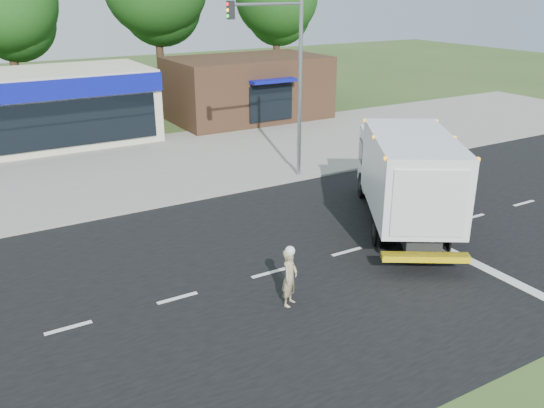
{
  "coord_description": "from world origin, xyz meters",
  "views": [
    {
      "loc": [
        -10.92,
        -13.65,
        8.28
      ],
      "look_at": [
        -2.14,
        1.29,
        1.7
      ],
      "focal_mm": 38.0,
      "sensor_mm": 36.0,
      "label": 1
    }
  ],
  "objects": [
    {
      "name": "road_asphalt",
      "position": [
        0.0,
        0.0,
        0.0
      ],
      "size": [
        60.0,
        14.0,
        0.02
      ],
      "primitive_type": "cube",
      "color": "black",
      "rests_on": "ground"
    },
    {
      "name": "emergency_worker",
      "position": [
        -3.44,
        -1.88,
        0.87
      ],
      "size": [
        0.73,
        0.68,
        1.78
      ],
      "rotation": [
        0.0,
        0.0,
        0.62
      ],
      "color": "tan",
      "rests_on": "ground"
    },
    {
      "name": "background_trees",
      "position": [
        -0.85,
        28.16,
        7.38
      ],
      "size": [
        36.77,
        7.39,
        12.1
      ],
      "color": "#332114",
      "rests_on": "ground"
    },
    {
      "name": "sidewalk",
      "position": [
        0.0,
        8.2,
        0.06
      ],
      "size": [
        60.0,
        2.4,
        0.12
      ],
      "primitive_type": "cube",
      "color": "gray",
      "rests_on": "ground"
    },
    {
      "name": "brown_storefront",
      "position": [
        7.0,
        19.98,
        2.0
      ],
      "size": [
        10.0,
        6.7,
        4.0
      ],
      "color": "#382316",
      "rests_on": "ground"
    },
    {
      "name": "parking_apron",
      "position": [
        0.0,
        14.0,
        0.01
      ],
      "size": [
        60.0,
        9.0,
        0.02
      ],
      "primitive_type": "cube",
      "color": "gray",
      "rests_on": "ground"
    },
    {
      "name": "ems_box_truck",
      "position": [
        3.08,
        0.78,
        2.09
      ],
      "size": [
        6.47,
        8.25,
        3.62
      ],
      "rotation": [
        0.0,
        0.0,
        1.01
      ],
      "color": "black",
      "rests_on": "ground"
    },
    {
      "name": "lane_markings",
      "position": [
        1.35,
        -1.35,
        0.02
      ],
      "size": [
        55.2,
        7.0,
        0.01
      ],
      "color": "silver",
      "rests_on": "road_asphalt"
    },
    {
      "name": "ground",
      "position": [
        0.0,
        0.0,
        0.0
      ],
      "size": [
        120.0,
        120.0,
        0.0
      ],
      "primitive_type": "plane",
      "color": "#385123",
      "rests_on": "ground"
    },
    {
      "name": "traffic_signal_pole",
      "position": [
        2.35,
        7.6,
        4.92
      ],
      "size": [
        3.51,
        0.25,
        8.0
      ],
      "color": "gray",
      "rests_on": "ground"
    }
  ]
}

